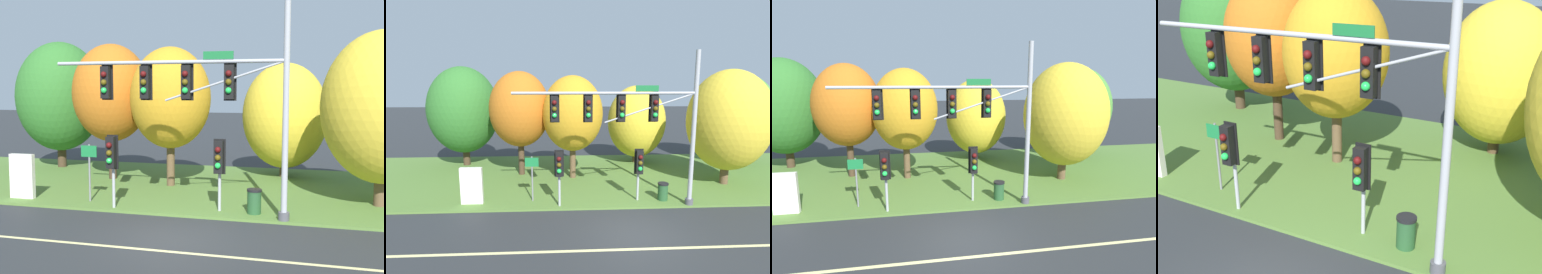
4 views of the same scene
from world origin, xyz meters
TOP-DOWN VIEW (x-y plane):
  - ground_plane at (0.00, 0.00)m, footprint 160.00×160.00m
  - lane_stripe at (0.00, -1.20)m, footprint 36.00×0.16m
  - grass_verge at (0.00, 8.25)m, footprint 48.00×11.50m
  - traffic_signal_mast at (0.51, 2.73)m, footprint 8.99×0.49m
  - pedestrian_signal_near_kerb at (0.97, 3.30)m, footprint 0.46×0.55m
  - pedestrian_signal_further_along at (-3.15, 2.72)m, footprint 0.46×0.55m
  - route_sign_post at (-4.57, 3.63)m, footprint 0.69×0.08m
  - tree_nearest_road at (-10.32, 11.38)m, footprint 5.13×5.13m
  - tree_left_of_mast at (-5.77, 8.61)m, footprint 3.99×3.99m
  - tree_behind_signpost at (-2.31, 7.67)m, footprint 3.87×3.87m
  - tree_mid_verge at (2.81, 11.48)m, footprint 4.45×4.45m
  - tree_tall_centre at (7.01, 5.91)m, footprint 4.84×4.84m
  - tree_right_far at (10.70, 10.85)m, footprint 4.88×4.88m
  - info_kiosk at (-7.62, 3.44)m, footprint 1.10×0.24m
  - trash_bin at (2.31, 3.40)m, footprint 0.56×0.56m

SIDE VIEW (x-z plane):
  - ground_plane at x=0.00m, z-range 0.00..0.00m
  - lane_stripe at x=0.00m, z-range 0.00..0.01m
  - grass_verge at x=0.00m, z-range 0.00..0.10m
  - trash_bin at x=2.31m, z-range 0.11..1.04m
  - info_kiosk at x=-7.62m, z-range 0.09..1.99m
  - route_sign_post at x=-4.57m, z-range 0.45..2.84m
  - pedestrian_signal_near_kerb at x=0.97m, z-range 0.68..3.46m
  - pedestrian_signal_further_along at x=-3.15m, z-range 0.72..3.61m
  - tree_mid_verge at x=2.81m, z-range 0.33..6.36m
  - tree_right_far at x=10.70m, z-range 0.49..7.39m
  - tree_tall_centre at x=7.01m, z-range 0.55..7.52m
  - tree_nearest_road at x=-10.32m, z-range 0.59..8.00m
  - tree_behind_signpost at x=-2.31m, z-range 0.99..7.65m
  - tree_left_of_mast at x=-5.77m, z-range 1.06..8.01m
  - traffic_signal_mast at x=0.51m, z-range 0.81..8.46m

